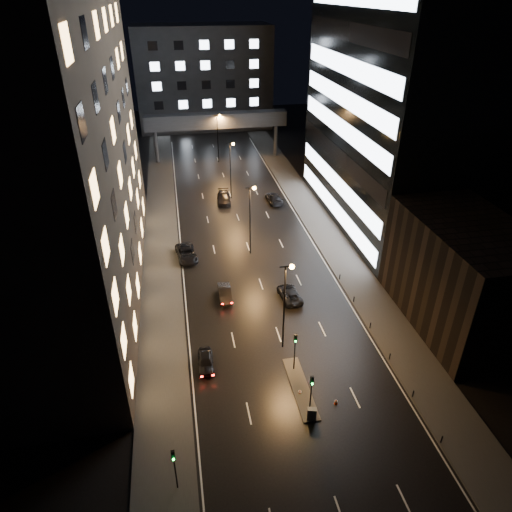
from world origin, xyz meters
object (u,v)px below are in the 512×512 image
object	(u,v)px
car_away_a	(206,361)
car_away_d	(224,198)
car_toward_b	(274,198)
car_away_b	(225,293)
car_away_c	(187,254)
car_toward_a	(289,294)
utility_cabinet	(312,414)

from	to	relation	value
car_away_a	car_away_d	size ratio (longest dim) A/B	0.68
car_toward_b	car_away_d	bearing A→B (deg)	-13.52
car_away_d	car_toward_b	distance (m)	8.84
car_away_b	car_away_c	size ratio (longest dim) A/B	0.76
car_away_a	car_away_b	size ratio (longest dim) A/B	0.90
car_toward_a	car_away_b	bearing A→B (deg)	-16.07
car_away_c	car_toward_b	bearing A→B (deg)	39.19
car_away_b	car_toward_a	world-z (taller)	car_away_b
car_away_c	car_toward_a	size ratio (longest dim) A/B	1.18
car_toward_a	utility_cabinet	xyz separation A→B (m)	(-2.53, -18.00, 0.12)
car_away_a	car_toward_b	xyz separation A→B (m)	(15.43, 38.24, 0.16)
car_away_a	car_toward_a	distance (m)	14.72
car_away_d	utility_cabinet	distance (m)	48.26
car_away_c	utility_cabinet	size ratio (longest dim) A/B	4.48
utility_cabinet	car_away_b	bearing A→B (deg)	120.09
car_away_c	car_away_d	xyz separation A→B (m)	(7.50, 18.35, 0.03)
car_away_b	car_toward_b	size ratio (longest dim) A/B	0.76
car_away_a	car_toward_b	bearing A→B (deg)	70.11
utility_cabinet	car_away_a	bearing A→B (deg)	151.02
car_away_b	car_away_c	xyz separation A→B (m)	(-4.09, 10.40, 0.08)
car_away_d	utility_cabinet	bearing A→B (deg)	-83.48
car_away_c	car_toward_a	bearing A→B (deg)	-51.82
car_away_a	car_away_b	xyz separation A→B (m)	(3.35, 11.19, 0.05)
car_away_a	car_away_b	distance (m)	11.68
car_away_d	car_toward_b	world-z (taller)	car_away_d
car_away_c	car_toward_a	world-z (taller)	car_away_c
car_away_c	car_toward_b	xyz separation A→B (m)	(16.18, 16.65, 0.03)
car_away_b	car_toward_b	world-z (taller)	car_toward_b
car_away_a	car_away_c	bearing A→B (deg)	94.06
car_away_c	car_away_d	world-z (taller)	car_away_d
car_away_a	car_away_d	distance (m)	40.51
car_away_a	car_away_c	distance (m)	21.61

